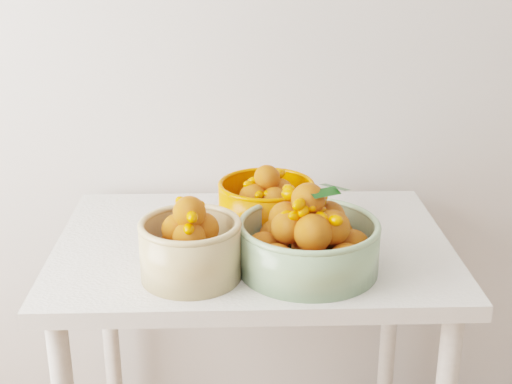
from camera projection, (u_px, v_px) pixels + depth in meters
table at (253, 274)px, 1.85m from camera, size 1.00×0.70×0.75m
bowl_cream at (191, 247)px, 1.61m from camera, size 0.26×0.26×0.20m
bowl_green at (309, 241)px, 1.65m from camera, size 0.34×0.34×0.21m
bowl_orange at (266, 205)px, 1.86m from camera, size 0.27×0.27×0.18m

